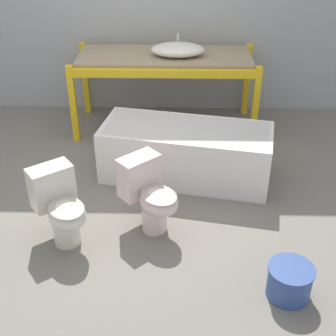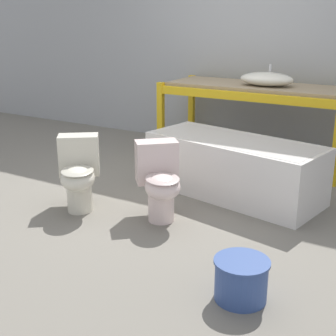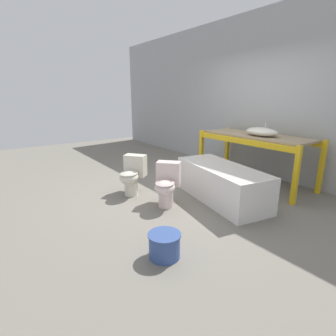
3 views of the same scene
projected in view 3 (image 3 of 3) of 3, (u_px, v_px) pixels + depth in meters
The scene contains 8 objects.
ground_plane at pixel (189, 190), 4.59m from camera, with size 12.00×12.00×0.00m, color slate.
warehouse_wall_rear at pixel (262, 96), 5.22m from camera, with size 10.80×0.08×3.20m.
shelving_rack at pixel (256, 141), 4.82m from camera, with size 2.12×0.87×0.91m.
sink_basin at pixel (262, 132), 4.61m from camera, with size 0.60×0.37×0.23m.
bathtub_main at pixel (221, 181), 4.11m from camera, with size 1.77×0.98×0.55m.
toilet_near at pixel (167, 184), 3.88m from camera, with size 0.60×0.62×0.64m.
toilet_far at pixel (132, 174), 4.34m from camera, with size 0.58×0.63×0.64m.
bucket_white at pixel (164, 245), 2.67m from camera, with size 0.34×0.34×0.26m.
Camera 3 is at (3.27, -2.84, 1.61)m, focal length 28.00 mm.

